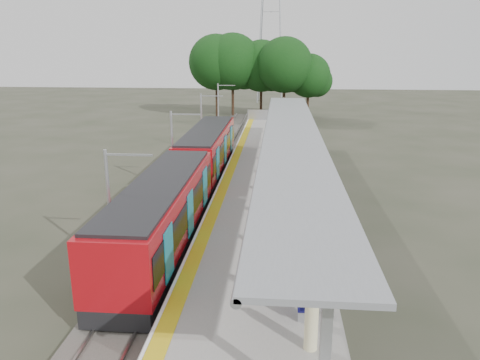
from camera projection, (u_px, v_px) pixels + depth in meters
The scene contains 14 objects.
trackbed at pixel (202, 184), 32.99m from camera, with size 3.00×70.00×0.24m, color #59544C.
platform at pixel (266, 181), 32.52m from camera, with size 6.00×50.00×1.00m, color gray.
tactile_strip at pixel (229, 173), 32.58m from camera, with size 0.60×50.00×0.02m, color gold.
end_fence at pixel (272, 115), 56.12m from camera, with size 6.00×0.10×1.20m, color #9EA0A5.
train at pixel (190, 174), 28.35m from camera, with size 2.74×27.60×3.62m.
canopy at pixel (292, 139), 27.72m from camera, with size 3.27×38.00×3.66m.
tree_cluster at pixel (254, 65), 63.03m from camera, with size 19.21×9.70×11.34m.
catenary_masts at pixel (173, 148), 31.40m from camera, with size 2.08×48.16×5.40m.
bench_near at pixel (301, 297), 15.37m from camera, with size 0.47×1.52×1.03m.
bench_mid at pixel (315, 224), 21.75m from camera, with size 0.97×1.54×1.01m.
bench_far at pixel (285, 144), 39.59m from camera, with size 0.85×1.60×1.05m.
info_pillar_near at pixel (311, 325), 13.44m from camera, with size 0.40×0.40×1.77m.
info_pillar_far at pixel (293, 164), 31.60m from camera, with size 0.42×0.42×1.88m.
litter_bin at pixel (279, 197), 25.92m from camera, with size 0.45×0.45×0.92m, color #9EA0A5.
Camera 1 is at (0.84, -11.29, 9.48)m, focal length 35.00 mm.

